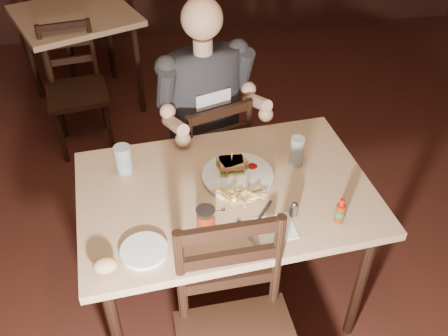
{
  "coord_description": "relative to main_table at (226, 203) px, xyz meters",
  "views": [
    {
      "loc": [
        -0.2,
        -1.33,
        2.21
      ],
      "look_at": [
        0.05,
        0.29,
        0.85
      ],
      "focal_mm": 40.0,
      "sensor_mm": 36.0,
      "label": 1
    }
  ],
  "objects": [
    {
      "name": "fork",
      "position": [
        0.13,
        -0.17,
        0.08
      ],
      "size": [
        0.11,
        0.14,
        0.01
      ],
      "primitive_type": "cube",
      "rotation": [
        0.0,
        0.0,
        -0.63
      ],
      "color": "silver",
      "rests_on": "napkin"
    },
    {
      "name": "main_table",
      "position": [
        0.0,
        0.0,
        0.0
      ],
      "size": [
        1.32,
        0.95,
        0.77
      ],
      "rotation": [
        0.0,
        0.0,
        0.09
      ],
      "color": "tan",
      "rests_on": "ground"
    },
    {
      "name": "glass_left",
      "position": [
        -0.43,
        0.19,
        0.15
      ],
      "size": [
        0.08,
        0.08,
        0.14
      ],
      "primitive_type": "cylinder",
      "rotation": [
        0.0,
        0.0,
        0.09
      ],
      "color": "silver",
      "rests_on": "main_table"
    },
    {
      "name": "side_plate",
      "position": [
        -0.36,
        -0.3,
        0.08
      ],
      "size": [
        0.19,
        0.19,
        0.01
      ],
      "primitive_type": "cylinder",
      "rotation": [
        0.0,
        0.0,
        0.09
      ],
      "color": "white",
      "rests_on": "main_table"
    },
    {
      "name": "diner",
      "position": [
        -0.0,
        0.59,
        0.22
      ],
      "size": [
        0.63,
        0.56,
        0.92
      ],
      "primitive_type": null,
      "rotation": [
        0.0,
        0.0,
        0.32
      ],
      "color": "#29292D",
      "rests_on": "chair_far"
    },
    {
      "name": "sandwich_left",
      "position": [
        0.04,
        0.1,
        0.14
      ],
      "size": [
        0.11,
        0.09,
        0.09
      ],
      "primitive_type": null,
      "rotation": [
        0.0,
        0.0,
        -0.05
      ],
      "color": "tan",
      "rests_on": "dinner_plate"
    },
    {
      "name": "room_shell",
      "position": [
        -0.05,
        -0.24,
        0.71
      ],
      "size": [
        7.0,
        7.0,
        7.0
      ],
      "color": "black",
      "rests_on": "ground"
    },
    {
      "name": "napkin",
      "position": [
        0.16,
        -0.25,
        0.08
      ],
      "size": [
        0.16,
        0.16,
        0.0
      ],
      "primitive_type": "cube",
      "rotation": [
        0.0,
        0.0,
        0.07
      ],
      "color": "white",
      "rests_on": "main_table"
    },
    {
      "name": "hot_sauce",
      "position": [
        0.42,
        -0.25,
        0.14
      ],
      "size": [
        0.04,
        0.04,
        0.12
      ],
      "primitive_type": null,
      "rotation": [
        0.0,
        0.0,
        0.09
      ],
      "color": "maroon",
      "rests_on": "main_table"
    },
    {
      "name": "glass_right",
      "position": [
        0.34,
        0.12,
        0.15
      ],
      "size": [
        0.07,
        0.07,
        0.14
      ],
      "primitive_type": "cylinder",
      "rotation": [
        0.0,
        0.0,
        0.09
      ],
      "color": "silver",
      "rests_on": "main_table"
    },
    {
      "name": "ketchup_dollop",
      "position": [
        0.14,
        0.11,
        0.1
      ],
      "size": [
        0.05,
        0.05,
        0.01
      ],
      "primitive_type": "ellipsoid",
      "rotation": [
        0.0,
        0.0,
        0.09
      ],
      "color": "maroon",
      "rests_on": "dinner_plate"
    },
    {
      "name": "fries_pile",
      "position": [
        0.05,
        -0.07,
        0.11
      ],
      "size": [
        0.24,
        0.18,
        0.04
      ],
      "primitive_type": null,
      "rotation": [
        0.0,
        0.0,
        0.09
      ],
      "color": "tan",
      "rests_on": "dinner_plate"
    },
    {
      "name": "bread_roll",
      "position": [
        -0.49,
        -0.37,
        0.12
      ],
      "size": [
        0.1,
        0.08,
        0.05
      ],
      "primitive_type": "ellipsoid",
      "rotation": [
        0.0,
        0.0,
        0.09
      ],
      "color": "tan",
      "rests_on": "side_plate"
    },
    {
      "name": "knife",
      "position": [
        0.06,
        -0.29,
        0.08
      ],
      "size": [
        0.09,
        0.2,
        0.0
      ],
      "primitive_type": "cube",
      "rotation": [
        0.0,
        0.0,
        0.38
      ],
      "color": "silver",
      "rests_on": "napkin"
    },
    {
      "name": "syrup_dispenser",
      "position": [
        -0.11,
        -0.21,
        0.13
      ],
      "size": [
        0.08,
        0.08,
        0.1
      ],
      "primitive_type": null,
      "rotation": [
        0.0,
        0.0,
        0.09
      ],
      "color": "maroon",
      "rests_on": "main_table"
    },
    {
      "name": "chair_far",
      "position": [
        -0.02,
        0.64,
        -0.25
      ],
      "size": [
        0.53,
        0.56,
        0.89
      ],
      "primitive_type": null,
      "rotation": [
        0.0,
        0.0,
        3.47
      ],
      "color": "black",
      "rests_on": "ground"
    },
    {
      "name": "dinner_plate",
      "position": [
        0.06,
        0.07,
        0.09
      ],
      "size": [
        0.33,
        0.33,
        0.02
      ],
      "primitive_type": "cylinder",
      "rotation": [
        0.0,
        0.0,
        0.09
      ],
      "color": "white",
      "rests_on": "main_table"
    },
    {
      "name": "bg_chair_near",
      "position": [
        -0.79,
        1.49,
        -0.26
      ],
      "size": [
        0.46,
        0.5,
        0.86
      ],
      "primitive_type": null,
      "rotation": [
        0.0,
        0.0,
        0.16
      ],
      "color": "black",
      "rests_on": "ground"
    },
    {
      "name": "salt_shaker",
      "position": [
        0.13,
        -0.26,
        0.11
      ],
      "size": [
        0.04,
        0.04,
        0.06
      ],
      "primitive_type": null,
      "rotation": [
        0.0,
        0.0,
        0.09
      ],
      "color": "white",
      "rests_on": "main_table"
    },
    {
      "name": "bg_chair_far",
      "position": [
        -0.79,
        2.59,
        -0.22
      ],
      "size": [
        0.48,
        0.52,
        0.94
      ],
      "primitive_type": null,
      "rotation": [
        0.0,
        0.0,
        3.25
      ],
      "color": "black",
      "rests_on": "ground"
    },
    {
      "name": "sandwich_right",
      "position": [
        0.05,
        0.11,
        0.14
      ],
      "size": [
        0.14,
        0.12,
        0.1
      ],
      "primitive_type": null,
      "rotation": [
        0.0,
        0.0,
        0.34
      ],
      "color": "tan",
      "rests_on": "dinner_plate"
    },
    {
      "name": "pepper_shaker",
      "position": [
        0.25,
        -0.19,
        0.11
      ],
      "size": [
        0.04,
        0.04,
        0.06
      ],
      "primitive_type": null,
      "rotation": [
        0.0,
        0.0,
        0.09
      ],
      "color": "#38332D",
      "rests_on": "main_table"
    },
    {
      "name": "bg_table",
      "position": [
        -0.79,
        2.04,
        -0.01
      ],
      "size": [
        1.05,
        1.05,
        0.77
      ],
      "rotation": [
        0.0,
        0.0,
        0.39
      ],
      "color": "tan",
      "rests_on": "ground"
    }
  ]
}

